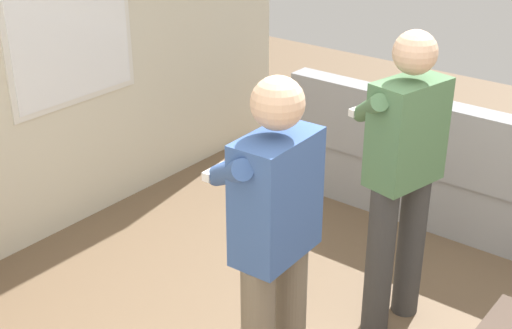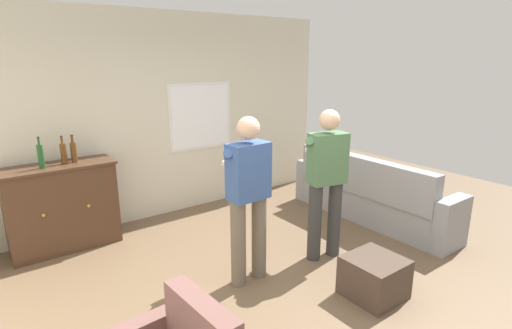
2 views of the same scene
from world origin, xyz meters
name	(u,v)px [view 1 (image 1 of 2)]	position (x,y,z in m)	size (l,w,h in m)	color
wall_back_with_window	(3,38)	(0.01, 2.66, 1.40)	(5.20, 0.15, 2.80)	beige
couch	(431,172)	(1.98, 0.69, 0.34)	(0.57, 2.46, 0.92)	gray
person_standing_left	(274,241)	(-0.24, 0.43, 0.94)	(0.56, 0.48, 1.68)	#6B6051
person_standing_right	(402,170)	(0.73, 0.33, 0.94)	(0.54, 0.51, 1.68)	#383838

